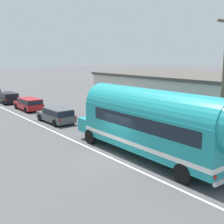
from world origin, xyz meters
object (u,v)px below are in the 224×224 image
Objects in this scene: painted_bus at (155,122)px; car_second at (29,103)px; utility_pole at (224,85)px; car_lead at (57,114)px; car_third at (8,97)px.

painted_bus reaches higher than car_second.
car_lead is at bearing 100.65° from utility_pole.
car_second is at bearing 87.35° from car_lead.
utility_pole is 1.89× the size of car_second.
car_lead is (-2.74, 14.58, -3.64)m from utility_pole.
car_lead is at bearing -92.65° from car_second.
car_third is at bearing 90.11° from painted_bus.
painted_bus is at bearing -89.89° from car_third.
painted_bus reaches higher than car_third.
car_second is at bearing -87.47° from car_third.
painted_bus is 2.79× the size of car_third.
car_second is 1.00× the size of car_third.
painted_bus is 12.20m from car_lead.
utility_pole reaches higher than car_second.
car_lead is at bearing 90.51° from painted_bus.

